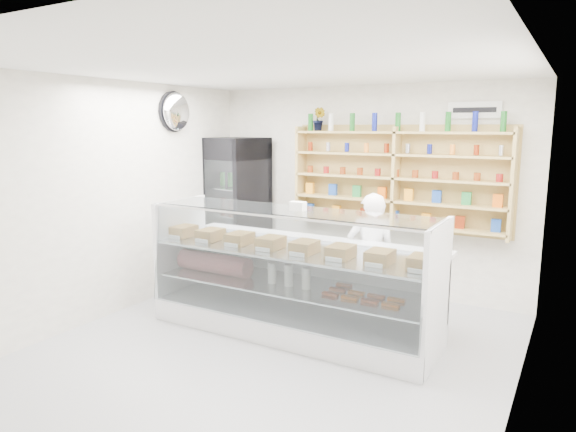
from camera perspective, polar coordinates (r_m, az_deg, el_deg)
The scene contains 8 objects.
room at distance 4.92m, azimuth -2.39°, elevation -0.12°, with size 5.00×5.00×5.00m.
display_counter at distance 5.72m, azimuth 0.45°, elevation -9.26°, with size 3.19×0.95×1.39m.
shop_worker at distance 6.02m, azimuth 9.22°, elevation -4.60°, with size 0.55×0.36×1.52m, color white.
drinks_cooler at distance 7.71m, azimuth -5.66°, elevation 0.89°, with size 0.88×0.86×2.09m.
wall_shelving at distance 6.79m, azimuth 11.90°, elevation 4.13°, with size 2.84×0.28×1.33m.
potted_plant at distance 7.19m, azimuth 3.48°, elevation 10.69°, with size 0.17×0.14×0.32m, color #1E6626.
security_mirror at distance 7.12m, azimuth -12.28°, elevation 11.27°, with size 0.15×0.50×0.50m, color silver.
wall_sign at distance 6.67m, azimuth 20.02°, elevation 11.01°, with size 0.62×0.03×0.20m, color white.
Camera 1 is at (2.59, -4.09, 2.26)m, focal length 32.00 mm.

